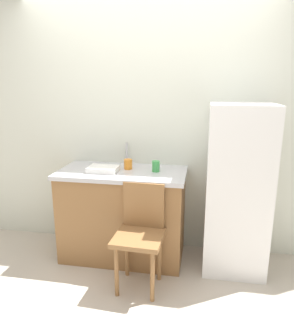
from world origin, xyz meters
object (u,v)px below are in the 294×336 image
Objects in this scene: dish_tray at (103,169)px; cup_orange at (128,164)px; chair at (140,231)px; refrigerator at (237,189)px; cup_green at (156,166)px.

dish_tray is 0.25m from cup_orange.
chair is 0.71m from dish_tray.
refrigerator reaches higher than dish_tray.
cup_orange is 0.93× the size of cup_green.
refrigerator is at bearing 31.94° from chair.
cup_orange reaches higher than dish_tray.
dish_tray is at bearing -176.19° from refrigerator.
cup_green is at bearing 179.04° from refrigerator.
dish_tray is at bearing -168.96° from cup_green.
dish_tray is at bearing -145.76° from cup_orange.
refrigerator reaches higher than cup_green.
cup_green is (0.06, 0.47, 0.45)m from chair.
cup_green is (0.28, -0.05, 0.00)m from cup_orange.
cup_orange is at bearing 34.24° from dish_tray.
cup_orange is at bearing 176.76° from refrigerator.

